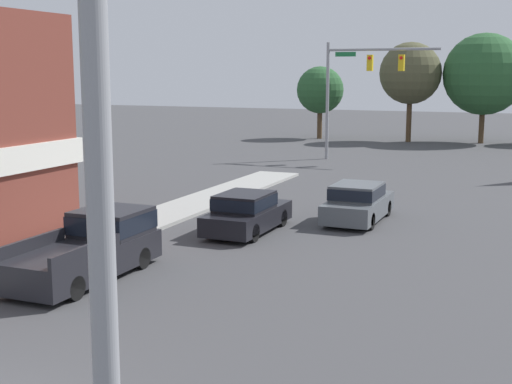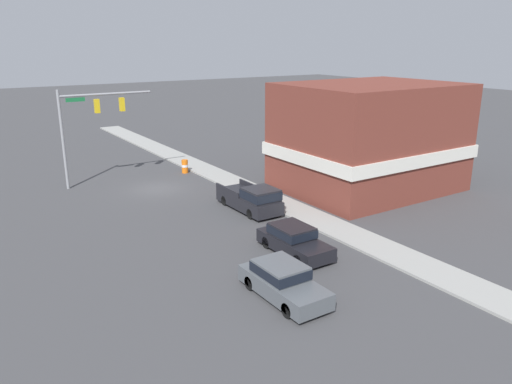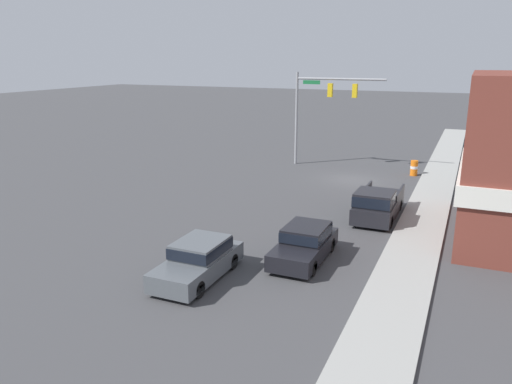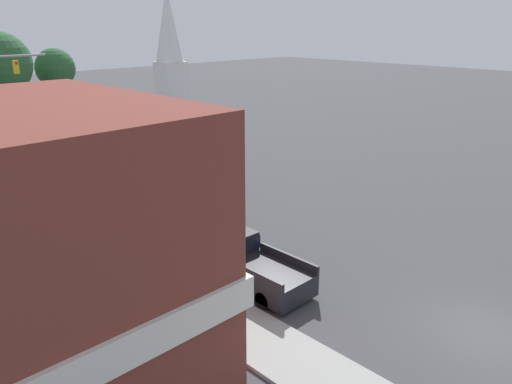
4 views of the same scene
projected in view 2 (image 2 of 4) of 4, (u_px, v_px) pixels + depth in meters
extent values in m
plane|color=#424244|center=(157.00, 189.00, 38.30)|extent=(200.00, 200.00, 0.00)
cube|color=#9E9E99|center=(222.00, 177.00, 41.26)|extent=(2.40, 60.00, 0.14)
cylinder|color=gray|center=(63.00, 141.00, 37.26)|extent=(0.22, 0.22, 7.49)
cylinder|color=gray|center=(106.00, 94.00, 38.16)|extent=(7.05, 0.18, 0.18)
cube|color=gold|center=(97.00, 106.00, 38.01)|extent=(0.36, 0.36, 1.05)
sphere|color=yellow|center=(96.00, 102.00, 38.08)|extent=(0.22, 0.22, 0.22)
cube|color=gold|center=(122.00, 104.00, 39.03)|extent=(0.36, 0.36, 1.05)
sphere|color=yellow|center=(121.00, 100.00, 39.10)|extent=(0.22, 0.22, 0.22)
cube|color=#196B38|center=(75.00, 100.00, 37.03)|extent=(1.40, 0.04, 0.30)
cylinder|color=black|center=(324.00, 253.00, 25.82)|extent=(0.22, 0.66, 0.66)
cylinder|color=black|center=(299.00, 261.00, 24.96)|extent=(0.22, 0.66, 0.66)
cylinder|color=black|center=(291.00, 236.00, 28.09)|extent=(0.22, 0.66, 0.66)
cylinder|color=black|center=(267.00, 243.00, 27.22)|extent=(0.22, 0.66, 0.66)
cube|color=black|center=(295.00, 244.00, 26.46)|extent=(1.88, 4.56, 0.71)
cube|color=black|center=(292.00, 231.00, 26.49)|extent=(1.73, 2.19, 0.62)
cube|color=black|center=(292.00, 231.00, 26.49)|extent=(1.74, 2.28, 0.43)
cylinder|color=black|center=(320.00, 299.00, 21.25)|extent=(0.22, 0.66, 0.66)
cylinder|color=black|center=(288.00, 310.00, 20.36)|extent=(0.22, 0.66, 0.66)
cylinder|color=black|center=(280.00, 274.00, 23.55)|extent=(0.22, 0.66, 0.66)
cylinder|color=black|center=(250.00, 283.00, 22.66)|extent=(0.22, 0.66, 0.66)
cube|color=#51565B|center=(284.00, 286.00, 21.89)|extent=(1.91, 4.62, 0.74)
cube|color=#51565B|center=(280.00, 270.00, 21.92)|extent=(1.76, 2.22, 0.62)
cube|color=black|center=(280.00, 270.00, 21.92)|extent=(1.78, 2.31, 0.44)
cylinder|color=black|center=(274.00, 209.00, 32.67)|extent=(0.22, 0.66, 0.66)
cylinder|color=black|center=(251.00, 214.00, 31.72)|extent=(0.22, 0.66, 0.66)
cylinder|color=black|center=(247.00, 196.00, 35.32)|extent=(0.22, 0.66, 0.66)
cylinder|color=black|center=(225.00, 201.00, 34.37)|extent=(0.22, 0.66, 0.66)
cube|color=black|center=(249.00, 201.00, 33.44)|extent=(2.03, 5.33, 0.85)
cube|color=black|center=(261.00, 195.00, 32.04)|extent=(1.93, 2.03, 0.78)
cube|color=black|center=(261.00, 195.00, 32.04)|extent=(1.95, 2.11, 0.55)
cube|color=black|center=(251.00, 186.00, 34.70)|extent=(0.12, 3.01, 0.35)
cube|color=black|center=(228.00, 190.00, 33.70)|extent=(0.12, 3.01, 0.35)
cylinder|color=orange|center=(185.00, 166.00, 42.77)|extent=(0.54, 0.54, 1.15)
cylinder|color=white|center=(185.00, 166.00, 42.75)|extent=(0.55, 0.55, 0.21)
cube|color=brown|center=(369.00, 137.00, 37.40)|extent=(12.45, 9.54, 7.94)
cube|color=silver|center=(368.00, 149.00, 37.66)|extent=(12.75, 9.84, 0.90)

